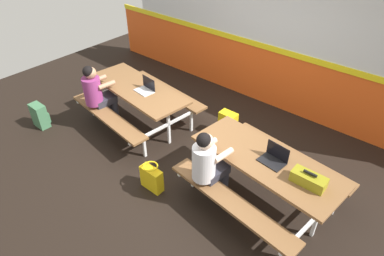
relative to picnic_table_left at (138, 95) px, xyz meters
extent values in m
cube|color=black|center=(1.32, -0.10, -0.59)|extent=(10.00, 10.00, 0.02)
cube|color=#E55119|center=(1.32, 2.14, -0.03)|extent=(8.00, 0.12, 1.10)
cube|color=yellow|center=(1.32, 2.08, 0.57)|extent=(8.00, 0.03, 0.10)
cube|color=silver|center=(1.32, 2.14, 1.32)|extent=(6.72, 0.12, 1.40)
cube|color=brown|center=(0.00, 0.00, 0.14)|extent=(2.07, 0.98, 0.04)
cube|color=brown|center=(-0.07, -0.63, -0.15)|extent=(1.91, 0.50, 0.04)
cube|color=brown|center=(0.07, 0.63, -0.15)|extent=(1.91, 0.50, 0.04)
cube|color=white|center=(-0.81, 0.10, -0.23)|extent=(0.04, 0.04, 0.70)
cube|color=white|center=(-0.81, 0.10, -0.19)|extent=(0.22, 1.54, 0.04)
cube|color=white|center=(-0.87, -0.41, -0.37)|extent=(0.04, 0.04, 0.41)
cube|color=white|center=(-0.75, 0.60, -0.37)|extent=(0.04, 0.04, 0.41)
cube|color=white|center=(0.81, -0.10, -0.23)|extent=(0.04, 0.04, 0.70)
cube|color=white|center=(0.81, -0.10, -0.19)|extent=(0.22, 1.54, 0.04)
cube|color=white|center=(0.75, -0.60, -0.37)|extent=(0.04, 0.04, 0.41)
cube|color=white|center=(0.87, 0.41, -0.37)|extent=(0.04, 0.04, 0.41)
cube|color=brown|center=(2.64, -0.20, 0.14)|extent=(2.07, 0.98, 0.04)
cube|color=brown|center=(2.56, -0.83, -0.15)|extent=(1.91, 0.50, 0.04)
cube|color=brown|center=(2.71, 0.43, -0.15)|extent=(1.91, 0.50, 0.04)
cube|color=white|center=(1.83, -0.11, -0.23)|extent=(0.04, 0.04, 0.70)
cube|color=white|center=(1.83, -0.11, -0.19)|extent=(0.22, 1.54, 0.04)
cube|color=white|center=(1.77, -0.61, -0.37)|extent=(0.04, 0.04, 0.41)
cube|color=white|center=(1.88, 0.40, -0.37)|extent=(0.04, 0.04, 0.41)
cube|color=white|center=(3.45, -0.30, -0.23)|extent=(0.04, 0.04, 0.70)
cube|color=white|center=(3.45, -0.30, -0.19)|extent=(0.22, 1.54, 0.04)
cube|color=white|center=(3.39, -0.80, -0.37)|extent=(0.04, 0.04, 0.41)
cube|color=white|center=(3.51, 0.21, -0.37)|extent=(0.04, 0.04, 0.41)
cylinder|color=#2D2D38|center=(-0.51, -0.25, -0.35)|extent=(0.11, 0.11, 0.45)
cylinder|color=#2D2D38|center=(-0.34, -0.27, -0.35)|extent=(0.11, 0.11, 0.45)
cube|color=#2D2D38|center=(-0.44, -0.42, -0.07)|extent=(0.34, 0.41, 0.12)
cylinder|color=#8C3372|center=(-0.46, -0.58, 0.17)|extent=(0.30, 0.30, 0.48)
cylinder|color=#A57A5B|center=(-0.58, -0.37, 0.27)|extent=(0.11, 0.31, 0.08)
cylinder|color=#A57A5B|center=(-0.30, -0.40, 0.27)|extent=(0.11, 0.31, 0.08)
sphere|color=#A57A5B|center=(-0.46, -0.57, 0.50)|extent=(0.20, 0.20, 0.20)
sphere|color=black|center=(-0.46, -0.59, 0.54)|extent=(0.18, 0.18, 0.18)
cylinder|color=#2D2D38|center=(2.03, -0.44, -0.35)|extent=(0.11, 0.11, 0.45)
cylinder|color=#2D2D38|center=(2.21, -0.47, -0.35)|extent=(0.11, 0.11, 0.45)
cube|color=#2D2D38|center=(2.10, -0.61, -0.07)|extent=(0.34, 0.41, 0.12)
cylinder|color=silver|center=(2.08, -0.78, 0.17)|extent=(0.30, 0.30, 0.48)
cylinder|color=beige|center=(1.97, -0.56, 0.27)|extent=(0.11, 0.31, 0.08)
cylinder|color=beige|center=(2.25, -0.59, 0.27)|extent=(0.11, 0.31, 0.08)
sphere|color=beige|center=(2.09, -0.76, 0.50)|extent=(0.20, 0.20, 0.20)
sphere|color=black|center=(2.08, -0.79, 0.54)|extent=(0.18, 0.18, 0.18)
cube|color=silver|center=(0.20, -0.02, 0.17)|extent=(0.34, 0.26, 0.01)
cube|color=black|center=(0.21, 0.08, 0.28)|extent=(0.32, 0.05, 0.21)
cube|color=black|center=(2.72, -0.21, 0.17)|extent=(0.34, 0.26, 0.01)
cube|color=black|center=(2.73, -0.11, 0.28)|extent=(0.32, 0.05, 0.21)
cube|color=olive|center=(3.22, -0.27, 0.23)|extent=(0.40, 0.18, 0.14)
cube|color=black|center=(3.22, -0.27, 0.33)|extent=(0.16, 0.02, 0.02)
cube|color=#3F724C|center=(-1.29, -1.23, -0.36)|extent=(0.30, 0.18, 0.44)
cube|color=#3F724C|center=(-1.29, -1.12, -0.42)|extent=(0.21, 0.04, 0.19)
cube|color=yellow|center=(1.34, -1.01, -0.40)|extent=(0.34, 0.14, 0.36)
torus|color=yellow|center=(1.34, -1.01, -0.16)|extent=(0.21, 0.21, 0.02)
cube|color=yellow|center=(1.42, 0.74, -0.36)|extent=(0.30, 0.18, 0.44)
cube|color=yellow|center=(1.42, 0.85, -0.42)|extent=(0.21, 0.04, 0.19)
camera|label=1|loc=(3.98, -3.24, 2.98)|focal=31.26mm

